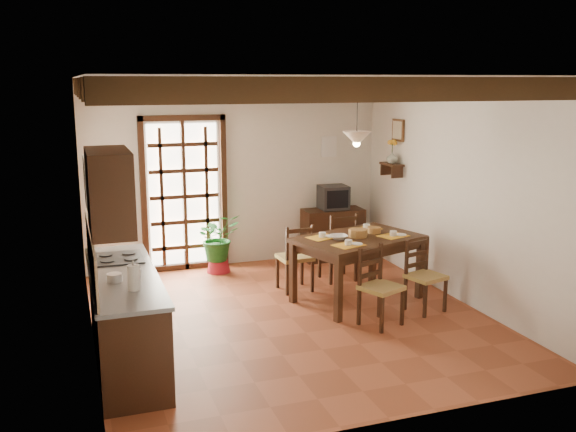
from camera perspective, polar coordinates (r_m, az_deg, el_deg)
name	(u,v)px	position (r m, az deg, el deg)	size (l,w,h in m)	color
ground_plane	(291,318)	(7.71, 0.28, -9.03)	(5.00, 5.00, 0.00)	brown
room_shell	(291,166)	(7.26, 0.29, 4.48)	(4.52, 5.02, 2.81)	silver
ceiling_beams	(291,87)	(7.20, 0.30, 11.39)	(4.50, 4.34, 0.20)	black
french_door	(184,191)	(9.51, -9.21, 2.20)	(1.26, 0.11, 2.32)	white
kitchen_counter	(125,317)	(6.61, -14.29, -8.67)	(0.64, 2.25, 1.38)	black
upper_cabinet	(109,191)	(5.57, -15.59, 2.11)	(0.35, 0.80, 0.70)	black
range_hood	(104,183)	(6.83, -16.04, 2.84)	(0.38, 0.60, 0.54)	white
counter_items	(122,267)	(6.55, -14.58, -4.41)	(0.50, 1.43, 0.25)	black
dining_table	(358,245)	(8.15, 6.22, -2.58)	(1.77, 1.42, 0.83)	#351F11
chair_near_left	(380,301)	(7.48, 8.16, -7.49)	(0.54, 0.53, 0.91)	#A38245
chair_near_right	(425,289)	(8.03, 12.04, -6.36)	(0.49, 0.48, 0.88)	#A38245
chair_far_left	(295,270)	(8.59, 0.64, -4.78)	(0.45, 0.43, 0.92)	#A38245
chair_far_right	(338,259)	(9.06, 4.48, -3.81)	(0.47, 0.45, 0.98)	#A38245
table_setting	(358,228)	(8.10, 6.25, -1.05)	(1.12, 0.75, 0.10)	gold
table_bowl	(339,237)	(7.97, 4.54, -1.88)	(0.22, 0.22, 0.05)	white
sideboard	(333,234)	(10.09, 4.00, -1.61)	(0.94, 0.42, 0.80)	black
crt_tv	(333,197)	(9.96, 4.06, 1.68)	(0.44, 0.41, 0.36)	black
fuse_box	(329,147)	(10.11, 3.66, 6.18)	(0.25, 0.03, 0.32)	white
plant_pot	(219,265)	(9.50, -6.19, -4.33)	(0.35, 0.35, 0.21)	maroon
potted_plant	(218,234)	(9.38, -6.25, -1.63)	(1.62, 1.39, 1.81)	#144C19
wall_shelf	(392,167)	(9.62, 9.20, 4.33)	(0.20, 0.42, 0.20)	black
shelf_vase	(392,158)	(9.60, 9.23, 5.15)	(0.15, 0.15, 0.15)	#B2BFB2
shelf_flowers	(392,143)	(9.58, 9.27, 6.38)	(0.14, 0.14, 0.36)	gold
framed_picture	(398,130)	(9.60, 9.75, 7.53)	(0.03, 0.32, 0.32)	brown
pendant_lamp	(357,137)	(8.01, 6.13, 6.99)	(0.36, 0.36, 0.84)	black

